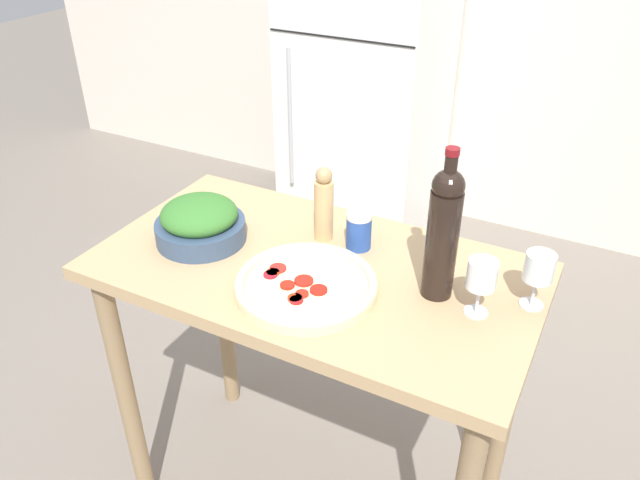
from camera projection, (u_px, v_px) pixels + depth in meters
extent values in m
cube|color=white|center=(367.00, 91.00, 3.31)|extent=(0.76, 0.68, 1.60)
cube|color=black|center=(339.00, 38.00, 2.86)|extent=(0.74, 0.01, 0.01)
cylinder|color=#B2B2B7|center=(290.00, 119.00, 3.18)|extent=(0.02, 0.02, 0.72)
cube|color=tan|center=(314.00, 271.00, 1.64)|extent=(1.15, 0.63, 0.04)
cylinder|color=#967A55|center=(127.00, 397.00, 1.90)|extent=(0.06, 0.06, 0.92)
cylinder|color=#967A55|center=(223.00, 306.00, 2.28)|extent=(0.06, 0.06, 0.92)
cylinder|color=#967A55|center=(506.00, 405.00, 1.87)|extent=(0.06, 0.06, 0.92)
cylinder|color=black|center=(441.00, 245.00, 1.45)|extent=(0.08, 0.08, 0.28)
sphere|color=black|center=(449.00, 186.00, 1.37)|extent=(0.07, 0.07, 0.07)
cylinder|color=black|center=(450.00, 171.00, 1.35)|extent=(0.03, 0.03, 0.07)
cylinder|color=maroon|center=(453.00, 151.00, 1.33)|extent=(0.03, 0.03, 0.02)
cylinder|color=silver|center=(476.00, 312.00, 1.46)|extent=(0.06, 0.06, 0.00)
cylinder|color=silver|center=(478.00, 299.00, 1.44)|extent=(0.01, 0.01, 0.07)
cylinder|color=white|center=(482.00, 274.00, 1.40)|extent=(0.07, 0.07, 0.07)
cylinder|color=maroon|center=(481.00, 283.00, 1.41)|extent=(0.06, 0.06, 0.02)
cylinder|color=silver|center=(531.00, 304.00, 1.48)|extent=(0.06, 0.06, 0.00)
cylinder|color=silver|center=(534.00, 292.00, 1.46)|extent=(0.01, 0.01, 0.07)
cylinder|color=white|center=(539.00, 267.00, 1.43)|extent=(0.07, 0.07, 0.07)
cylinder|color=maroon|center=(537.00, 277.00, 1.44)|extent=(0.06, 0.06, 0.01)
cylinder|color=tan|center=(324.00, 211.00, 1.70)|extent=(0.05, 0.05, 0.17)
sphere|color=tan|center=(324.00, 176.00, 1.65)|extent=(0.04, 0.04, 0.04)
cylinder|color=#384C6B|center=(201.00, 231.00, 1.72)|extent=(0.25, 0.25, 0.06)
ellipsoid|color=#38752D|center=(199.00, 214.00, 1.69)|extent=(0.21, 0.21, 0.09)
cylinder|color=beige|center=(306.00, 287.00, 1.53)|extent=(0.35, 0.35, 0.02)
torus|color=beige|center=(306.00, 283.00, 1.52)|extent=(0.35, 0.35, 0.02)
cylinder|color=#AF2114|center=(302.00, 294.00, 1.48)|extent=(0.03, 0.03, 0.01)
cylinder|color=#BF310D|center=(273.00, 273.00, 1.56)|extent=(0.03, 0.03, 0.01)
cylinder|color=#AD191C|center=(296.00, 300.00, 1.46)|extent=(0.03, 0.03, 0.01)
cylinder|color=#B2251E|center=(278.00, 268.00, 1.57)|extent=(0.04, 0.04, 0.01)
cylinder|color=red|center=(270.00, 275.00, 1.55)|extent=(0.04, 0.04, 0.01)
cylinder|color=red|center=(295.00, 298.00, 1.47)|extent=(0.03, 0.03, 0.01)
cylinder|color=red|center=(304.00, 281.00, 1.53)|extent=(0.05, 0.05, 0.01)
cylinder|color=#B51E11|center=(288.00, 285.00, 1.51)|extent=(0.04, 0.04, 0.01)
cylinder|color=#B41B11|center=(319.00, 290.00, 1.49)|extent=(0.04, 0.04, 0.01)
cylinder|color=#284CA3|center=(359.00, 233.00, 1.68)|extent=(0.07, 0.07, 0.09)
cylinder|color=white|center=(359.00, 216.00, 1.65)|extent=(0.07, 0.07, 0.01)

